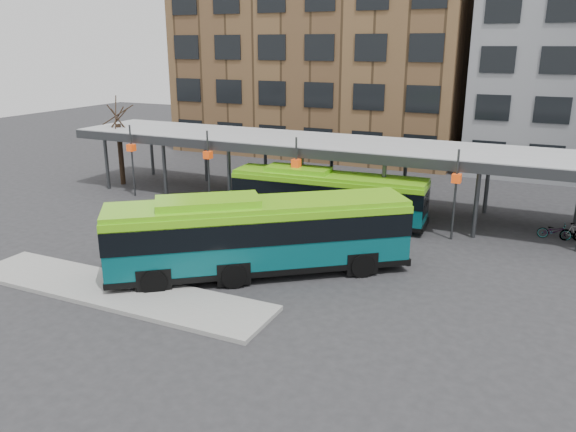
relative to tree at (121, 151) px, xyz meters
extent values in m
plane|color=#28282B|center=(18.00, -12.00, -2.43)|extent=(120.00, 120.00, 0.00)
cube|color=gray|center=(12.50, -15.00, -2.34)|extent=(14.00, 3.00, 0.18)
cube|color=#999B9E|center=(18.00, 1.00, 1.57)|extent=(40.00, 6.00, 0.35)
cube|color=#383A3D|center=(18.00, -2.00, 1.42)|extent=(40.00, 0.15, 0.55)
cylinder|color=#383A3D|center=(0.00, -1.50, -0.53)|extent=(0.24, 0.24, 3.80)
cylinder|color=#383A3D|center=(0.00, 3.50, -0.53)|extent=(0.24, 0.24, 3.80)
cylinder|color=#383A3D|center=(5.00, -1.50, -0.53)|extent=(0.24, 0.24, 3.80)
cylinder|color=#383A3D|center=(5.00, 3.50, -0.53)|extent=(0.24, 0.24, 3.80)
cylinder|color=#383A3D|center=(10.00, -1.50, -0.53)|extent=(0.24, 0.24, 3.80)
cylinder|color=#383A3D|center=(10.00, 3.50, -0.53)|extent=(0.24, 0.24, 3.80)
cylinder|color=#383A3D|center=(15.00, -1.50, -0.53)|extent=(0.24, 0.24, 3.80)
cylinder|color=#383A3D|center=(15.00, 3.50, -0.53)|extent=(0.24, 0.24, 3.80)
cylinder|color=#383A3D|center=(20.00, -1.50, -0.53)|extent=(0.24, 0.24, 3.80)
cylinder|color=#383A3D|center=(20.00, 3.50, -0.53)|extent=(0.24, 0.24, 3.80)
cylinder|color=#383A3D|center=(25.00, -1.50, -0.53)|extent=(0.24, 0.24, 3.80)
cylinder|color=#383A3D|center=(25.00, 3.50, -0.53)|extent=(0.24, 0.24, 3.80)
cylinder|color=#383A3D|center=(3.00, -2.30, -0.03)|extent=(0.12, 0.12, 4.80)
cube|color=#ED460D|center=(3.00, -2.30, 0.87)|extent=(0.45, 0.45, 0.45)
cylinder|color=#383A3D|center=(9.00, -2.30, -0.03)|extent=(0.12, 0.12, 4.80)
cube|color=#ED460D|center=(9.00, -2.30, 0.87)|extent=(0.45, 0.45, 0.45)
cylinder|color=#383A3D|center=(15.00, -2.30, -0.03)|extent=(0.12, 0.12, 4.80)
cube|color=#ED460D|center=(15.00, -2.30, 0.87)|extent=(0.45, 0.45, 0.45)
cylinder|color=#383A3D|center=(24.00, -2.30, -0.03)|extent=(0.12, 0.12, 4.80)
cube|color=#ED460D|center=(24.00, -2.30, 0.87)|extent=(0.45, 0.45, 0.45)
cylinder|color=black|center=(0.00, 0.00, -0.23)|extent=(0.36, 0.36, 4.40)
cylinder|color=black|center=(0.10, 0.00, 2.37)|extent=(0.08, 1.63, 1.59)
cylinder|color=black|center=(0.00, 0.10, 2.37)|extent=(1.63, 0.13, 1.59)
cylinder|color=black|center=(-0.10, -0.01, 2.37)|extent=(0.15, 1.63, 1.59)
cylinder|color=black|center=(0.00, -0.10, 2.37)|extent=(1.63, 0.10, 1.59)
cube|color=brown|center=(8.00, 20.00, 8.57)|extent=(26.00, 14.00, 22.00)
cube|color=#074C52|center=(16.98, -10.65, -0.69)|extent=(12.12, 10.07, 2.73)
cube|color=black|center=(16.98, -10.65, -0.14)|extent=(12.20, 10.15, 1.04)
cube|color=#6AC414|center=(16.98, -10.65, 0.79)|extent=(12.05, 9.98, 0.22)
cube|color=#6AC414|center=(15.23, -11.96, 1.01)|extent=(4.67, 4.20, 0.38)
cube|color=black|center=(16.98, -10.65, -1.92)|extent=(12.21, 10.16, 0.26)
cylinder|color=black|center=(21.27, -9.09, -1.89)|extent=(1.07, 0.92, 1.09)
cylinder|color=black|center=(19.67, -6.96, -1.89)|extent=(1.07, 0.92, 1.09)
cylinder|color=black|center=(16.73, -12.50, -1.89)|extent=(1.07, 0.92, 1.09)
cylinder|color=black|center=(15.13, -10.37, -1.89)|extent=(1.07, 0.92, 1.09)
cylinder|color=black|center=(14.11, -14.47, -1.89)|extent=(1.07, 0.92, 1.09)
cylinder|color=black|center=(12.51, -12.34, -1.89)|extent=(1.07, 0.92, 1.09)
cube|color=#074C52|center=(16.93, -2.11, -0.96)|extent=(11.20, 2.95, 2.31)
cube|color=black|center=(16.93, -2.11, -0.49)|extent=(11.25, 3.01, 0.88)
cube|color=#6AC414|center=(16.93, -2.11, 0.29)|extent=(11.20, 2.86, 0.18)
cube|color=#6AC414|center=(15.08, -2.22, 0.48)|extent=(3.79, 1.87, 0.32)
cube|color=black|center=(16.93, -2.11, -2.00)|extent=(11.26, 3.01, 0.22)
cylinder|color=black|center=(20.68, -3.02, -1.97)|extent=(0.94, 0.33, 0.92)
cylinder|color=black|center=(20.55, -0.77, -1.97)|extent=(0.94, 0.33, 0.92)
cylinder|color=black|center=(15.89, -3.30, -1.97)|extent=(0.94, 0.33, 0.92)
cylinder|color=black|center=(15.76, -1.05, -1.97)|extent=(0.94, 0.33, 0.92)
cylinder|color=black|center=(13.12, -3.46, -1.97)|extent=(0.94, 0.33, 0.92)
cylinder|color=black|center=(12.99, -1.21, -1.97)|extent=(0.94, 0.33, 0.92)
imported|color=black|center=(13.28, -14.70, -1.47)|extent=(0.56, 0.67, 1.57)
cube|color=maroon|center=(13.21, -14.87, -1.26)|extent=(0.26, 0.33, 0.42)
imported|color=slate|center=(28.90, 0.02, -1.99)|extent=(1.71, 0.66, 0.89)
imported|color=slate|center=(29.93, 0.13, -1.94)|extent=(1.70, 0.88, 0.98)
camera|label=1|loc=(28.02, -31.29, 7.43)|focal=35.00mm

